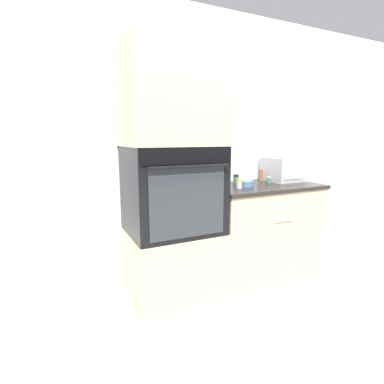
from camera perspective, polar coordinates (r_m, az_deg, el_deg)
ground_plane at (r=2.69m, az=7.11°, el=-19.79°), size 12.00×12.00×0.00m
wall_back at (r=2.87m, az=0.79°, el=8.44°), size 8.00×0.05×2.50m
oven_cabinet_base at (r=2.64m, az=-3.53°, el=-13.36°), size 0.76×0.60×0.57m
wall_oven at (r=2.45m, az=-3.67°, el=0.44°), size 0.73×0.64×0.71m
oven_cabinet_upper at (r=2.44m, az=-3.91°, el=17.79°), size 0.76×0.60×0.77m
counter_unit at (r=3.02m, az=12.88°, el=-7.08°), size 1.10×0.63×0.91m
microwave at (r=3.21m, az=16.79°, el=4.18°), size 0.32×0.35×0.24m
knife_block at (r=2.83m, az=5.54°, el=3.03°), size 0.09×0.13×0.21m
bowl at (r=2.77m, az=10.44°, el=1.55°), size 0.12×0.12×0.05m
condiment_jar_near at (r=3.03m, az=14.37°, el=2.27°), size 0.04×0.04×0.07m
condiment_jar_mid at (r=2.94m, az=8.39°, el=2.45°), size 0.05×0.05×0.09m
condiment_jar_far at (r=2.66m, az=8.97°, el=1.52°), size 0.06×0.06×0.08m
condiment_jar_back at (r=3.14m, az=12.98°, el=3.08°), size 0.04×0.04×0.12m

